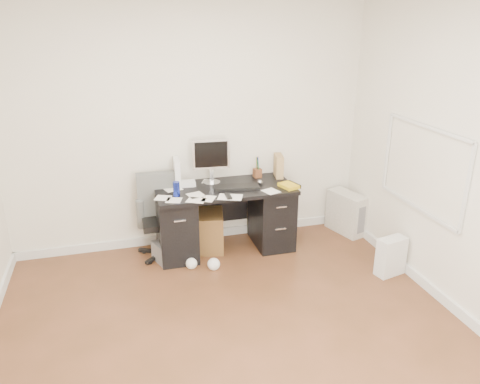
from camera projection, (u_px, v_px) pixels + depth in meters
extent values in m
plane|color=#4C2F18|center=(238.00, 344.00, 3.81)|extent=(4.00, 4.00, 0.00)
cube|color=beige|center=(190.00, 128.00, 5.13)|extent=(4.00, 0.02, 2.70)
cube|color=beige|center=(473.00, 167.00, 3.83)|extent=(0.02, 4.00, 2.70)
cube|color=silver|center=(194.00, 235.00, 5.58)|extent=(4.00, 0.03, 0.10)
cube|color=silver|center=(447.00, 302.00, 4.29)|extent=(0.03, 4.00, 0.10)
cube|color=black|center=(225.00, 189.00, 5.11)|extent=(1.50, 0.70, 0.04)
cube|color=black|center=(176.00, 226.00, 5.11)|extent=(0.40, 0.60, 0.71)
cube|color=black|center=(271.00, 215.00, 5.38)|extent=(0.40, 0.60, 0.71)
cube|color=black|center=(218.00, 201.00, 5.51)|extent=(0.70, 0.03, 0.51)
cube|color=black|center=(236.00, 187.00, 5.07)|extent=(0.51, 0.23, 0.03)
sphere|color=#B8B8BC|center=(260.00, 182.00, 5.18)|extent=(0.06, 0.06, 0.05)
cylinder|color=navy|center=(176.00, 189.00, 4.83)|extent=(0.08, 0.08, 0.16)
cube|color=silver|center=(177.00, 172.00, 5.12)|extent=(0.14, 0.27, 0.30)
cube|color=#A58150|center=(279.00, 166.00, 5.40)|extent=(0.15, 0.24, 0.26)
cube|color=gold|center=(289.00, 186.00, 5.10)|extent=(0.22, 0.25, 0.04)
cube|color=#ADAA9C|center=(346.00, 213.00, 5.71)|extent=(0.36, 0.54, 0.50)
cube|color=silver|center=(391.00, 256.00, 4.78)|extent=(0.34, 0.28, 0.41)
cube|color=#503318|center=(204.00, 231.00, 5.31)|extent=(0.51, 0.51, 0.43)
cube|color=slate|center=(172.00, 250.00, 5.10)|extent=(0.44, 0.40, 0.21)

